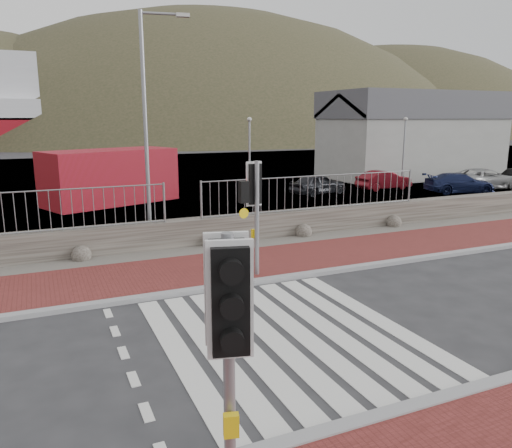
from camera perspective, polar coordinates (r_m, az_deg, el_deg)
name	(u,v)px	position (r m, az deg, el deg)	size (l,w,h in m)	color
ground	(286,335)	(9.89, 3.42, -12.55)	(220.00, 220.00, 0.00)	#28282B
sidewalk_far	(211,269)	(13.77, -5.18, -5.18)	(40.00, 3.00, 0.08)	maroon
kerb_near	(384,416)	(7.65, 14.41, -20.49)	(40.00, 0.25, 0.12)	gray
kerb_far	(230,286)	(12.42, -2.94, -7.04)	(40.00, 0.25, 0.12)	gray
zebra_crossing	(286,335)	(9.89, 3.42, -12.52)	(4.62, 5.60, 0.01)	silver
gravel_strip	(190,252)	(15.61, -7.53, -3.19)	(40.00, 1.50, 0.06)	#59544C
stone_wall	(183,233)	(16.25, -8.37, -1.07)	(40.00, 0.60, 0.90)	#453F39
railing	(183,192)	(15.85, -8.38, 3.64)	(18.07, 0.07, 1.22)	gray
quay	(103,178)	(36.35, -17.13, 5.10)	(120.00, 40.00, 0.50)	#4C4C4F
water	(69,149)	(71.12, -20.59, 8.06)	(220.00, 50.00, 0.05)	#3F4C54
harbor_building	(412,134)	(36.90, 17.38, 9.75)	(12.20, 6.20, 5.80)	#9E9E99
hills_backdrop	(107,261)	(100.25, -16.66, -4.10)	(254.00, 90.00, 100.00)	#2F321E
traffic_signal_near	(228,319)	(4.91, -3.16, -10.83)	(0.49, 0.37, 3.07)	gray
traffic_signal_far	(255,194)	(12.69, -0.07, 3.44)	(0.74, 0.31, 3.05)	gray
streetlight	(149,118)	(16.41, -12.12, 11.80)	(1.54, 0.43, 7.29)	gray
shipping_container	(110,177)	(25.29, -16.30, 5.23)	(6.20, 2.58, 2.58)	maroon
car_a	(318,184)	(27.28, 7.09, 4.55)	(1.33, 3.30, 1.13)	black
car_b	(384,180)	(29.86, 14.40, 4.88)	(1.16, 3.32, 1.09)	#5C0D14
car_c	(459,183)	(29.76, 22.23, 4.35)	(1.54, 3.80, 1.10)	#151D44
car_d	(484,179)	(31.93, 24.65, 4.71)	(2.00, 4.33, 1.20)	#979797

